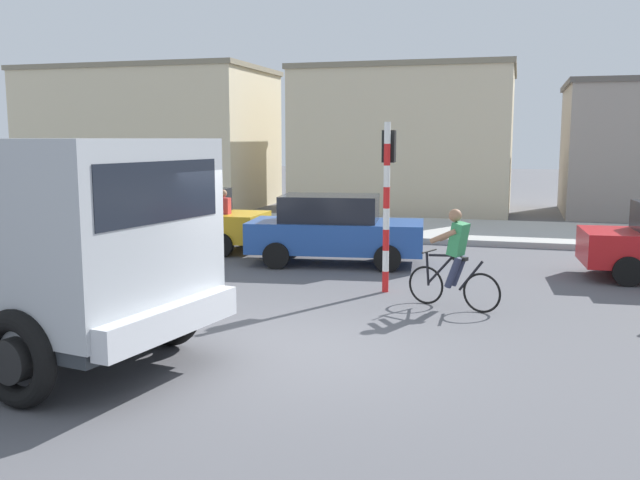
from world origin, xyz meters
The scene contains 10 objects.
ground_plane centered at (0.00, 0.00, 0.00)m, with size 120.00×120.00×0.00m, color #56565B.
sidewalk_far centered at (0.00, 12.89, 0.08)m, with size 80.00×5.00×0.16m, color #ADADA8.
truck_foreground centered at (-3.67, -1.07, 1.67)m, with size 5.77×3.52×2.90m.
cyclist centered at (1.79, 3.19, 0.86)m, with size 1.63×0.74×1.72m.
traffic_light_pole centered at (0.43, 4.23, 2.07)m, with size 0.24×0.43×3.20m.
car_white_mid centered at (-5.49, 7.71, 0.82)m, with size 4.06×2.00×1.60m.
car_far_side centered at (-1.27, 6.79, 0.82)m, with size 4.18×2.25×1.60m.
pedestrian_near_kerb centered at (-4.36, 7.50, 0.85)m, with size 0.34×0.22×1.62m.
building_corner_left centered at (-12.50, 18.56, 2.92)m, with size 10.00×6.03×5.82m.
building_mid_block centered at (-1.55, 19.56, 2.81)m, with size 8.29×6.92×5.62m.
Camera 1 is at (2.76, -8.65, 2.91)m, focal length 39.00 mm.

